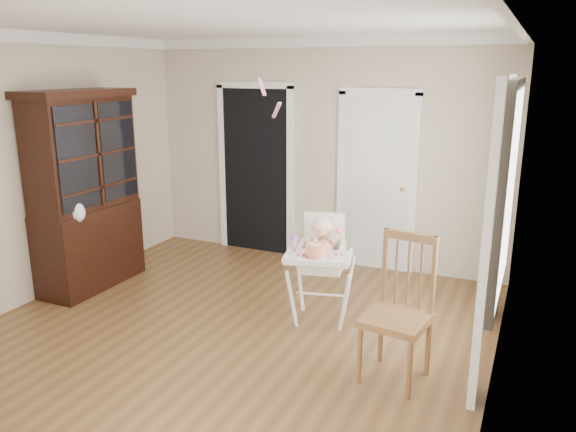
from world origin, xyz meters
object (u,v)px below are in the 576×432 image
at_px(cake, 315,250).
at_px(sippy_cup, 294,242).
at_px(high_chair, 322,257).
at_px(dining_chair, 398,314).
at_px(china_cabinet, 85,191).

xyz_separation_m(cake, sippy_cup, (-0.25, 0.09, 0.02)).
distance_m(high_chair, sippy_cup, 0.31).
relative_size(sippy_cup, dining_chair, 0.15).
xyz_separation_m(high_chair, dining_chair, (0.90, -0.71, -0.11)).
bearing_deg(cake, high_chair, 96.39).
bearing_deg(high_chair, china_cabinet, 170.74).
relative_size(cake, dining_chair, 0.21).
xyz_separation_m(cake, dining_chair, (0.88, -0.48, -0.25)).
relative_size(high_chair, sippy_cup, 6.01).
height_order(china_cabinet, dining_chair, china_cabinet).
distance_m(cake, dining_chair, 1.03).
bearing_deg(cake, dining_chair, -28.86).
relative_size(sippy_cup, china_cabinet, 0.08).
distance_m(sippy_cup, china_cabinet, 2.44).
distance_m(cake, china_cabinet, 2.69).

